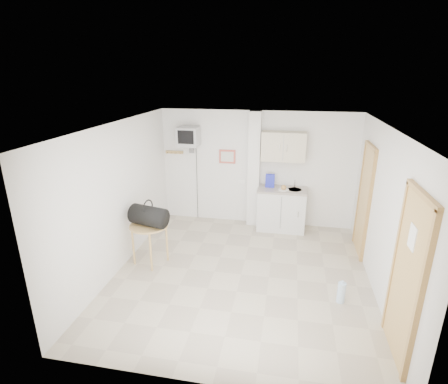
% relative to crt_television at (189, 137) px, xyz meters
% --- Properties ---
extents(ground, '(4.50, 4.50, 0.00)m').
position_rel_crt_television_xyz_m(ground, '(1.45, -2.02, -1.94)').
color(ground, '#B6A991').
rests_on(ground, ground).
extents(room_envelope, '(4.24, 4.54, 2.55)m').
position_rel_crt_television_xyz_m(room_envelope, '(1.69, -1.93, -0.40)').
color(room_envelope, white).
rests_on(room_envelope, ground).
extents(kitchenette, '(1.03, 0.58, 2.10)m').
position_rel_crt_television_xyz_m(kitchenette, '(2.02, -0.02, -1.13)').
color(kitchenette, silver).
rests_on(kitchenette, ground).
extents(crt_television, '(0.44, 0.45, 2.15)m').
position_rel_crt_television_xyz_m(crt_television, '(0.00, 0.00, 0.00)').
color(crt_television, slate).
rests_on(crt_television, ground).
extents(round_table, '(0.67, 0.67, 0.74)m').
position_rel_crt_television_xyz_m(round_table, '(-0.20, -1.92, -1.29)').
color(round_table, tan).
rests_on(round_table, ground).
extents(duffel_bag, '(0.70, 0.50, 0.47)m').
position_rel_crt_television_xyz_m(duffel_bag, '(-0.18, -1.95, -1.02)').
color(duffel_bag, black).
rests_on(duffel_bag, round_table).
extents(water_bottle, '(0.12, 0.12, 0.36)m').
position_rel_crt_television_xyz_m(water_bottle, '(3.01, -2.48, -1.77)').
color(water_bottle, '#AFCDEA').
rests_on(water_bottle, ground).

